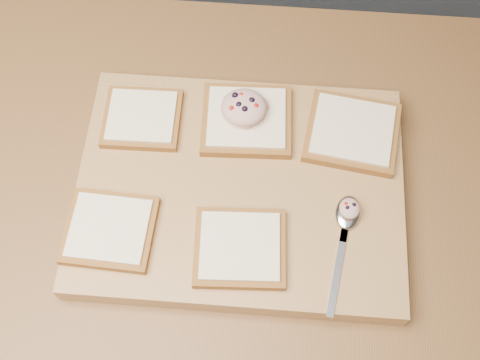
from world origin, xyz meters
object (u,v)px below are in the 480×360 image
object	(u,v)px
spoon	(346,221)
cutting_board	(240,189)
bread_far_center	(247,120)
tuna_salad_dollop	(244,107)

from	to	relation	value
spoon	cutting_board	bearing A→B (deg)	162.37
cutting_board	bread_far_center	size ratio (longest dim) A/B	3.41
bread_far_center	tuna_salad_dollop	world-z (taller)	tuna_salad_dollop
cutting_board	bread_far_center	distance (m)	0.10
cutting_board	tuna_salad_dollop	xyz separation A→B (m)	(-0.00, 0.10, 0.05)
bread_far_center	spoon	xyz separation A→B (m)	(0.14, -0.14, -0.00)
cutting_board	tuna_salad_dollop	distance (m)	0.11
cutting_board	bread_far_center	bearing A→B (deg)	88.94
tuna_salad_dollop	spoon	xyz separation A→B (m)	(0.15, -0.15, -0.03)
tuna_salad_dollop	bread_far_center	bearing A→B (deg)	-50.45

